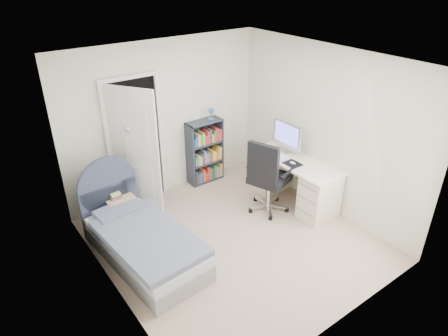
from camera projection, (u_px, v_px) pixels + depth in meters
room_shell at (234, 161)px, 5.05m from camera, size 3.50×3.70×2.60m
door at (135, 148)px, 5.90m from camera, size 0.92×0.71×2.06m
bed at (142, 240)px, 5.22m from camera, size 1.03×1.94×1.16m
nightstand at (118, 202)px, 5.79m from camera, size 0.39×0.39×0.58m
floor_lamp at (130, 179)px, 5.98m from camera, size 0.21×0.21×1.45m
bookcase at (206, 154)px, 6.92m from camera, size 0.63×0.27×1.33m
desk at (294, 179)px, 6.35m from camera, size 0.61×1.53×1.25m
office_chair at (267, 175)px, 5.95m from camera, size 0.69×0.69×1.21m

